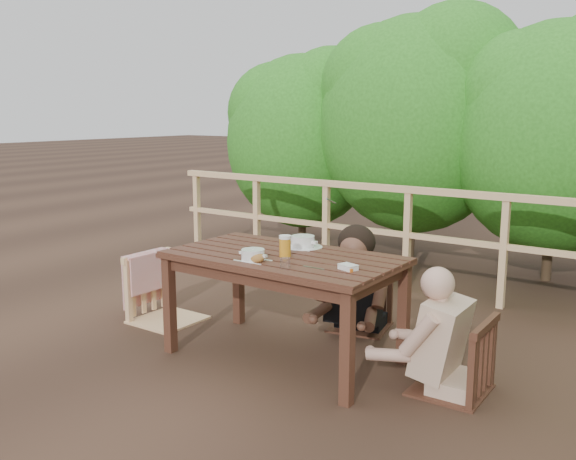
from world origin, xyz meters
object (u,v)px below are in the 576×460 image
Objects in this scene: tumbler at (285,264)px; woman at (363,248)px; soup_far at (303,242)px; chair_right at (453,320)px; soup_near at (253,256)px; butter_tub at (348,268)px; table at (284,308)px; chair_left at (166,260)px; bread_roll at (255,257)px; diner_right at (460,293)px; beer_glass at (285,247)px; chair_far at (361,274)px.

woman is at bearing 94.07° from tumbler.
chair_right is at bearing -6.39° from soup_far.
butter_tub is at bearing 11.78° from soup_near.
table is at bearing -83.76° from chair_right.
bread_roll is at bearing -105.94° from chair_left.
tumbler is at bearing -10.59° from soup_near.
table is 5.53× the size of soup_far.
butter_tub is at bearing 13.97° from bread_roll.
diner_right is 8.05× the size of beer_glass.
bread_roll is at bearing 107.42° from diner_right.
diner_right reaches higher than tumbler.
chair_left is 6.55× the size of beer_glass.
soup_far is at bearing -119.23° from chair_far.
chair_left is 1.16× the size of chair_far.
soup_near is at bearing -73.35° from chair_right.
table is at bearing -174.13° from butter_tub.
chair_right is 6.86× the size of bread_roll.
bread_roll is 0.63m from butter_tub.
bread_roll is 1.17× the size of butter_tub.
beer_glass is at bearing -95.29° from chair_left.
woman is 0.92m from beer_glass.
chair_far is 1.22m from chair_right.
diner_right is (1.04, -0.71, -0.02)m from woman.
chair_right is at bearing -45.87° from chair_far.
chair_left is 3.65× the size of soup_far.
tumbler is (1.46, -0.38, 0.25)m from chair_left.
chair_far is at bearing 80.34° from table.
woman is 4.60× the size of soup_far.
beer_glass is at bearing -45.06° from table.
soup_near is (-0.22, -1.10, 0.12)m from woman.
butter_tub is at bearing -95.98° from chair_left.
chair_far is 0.70× the size of diner_right.
table is at bearing 80.98° from bread_roll.
butter_tub is (0.42, -0.95, 0.30)m from chair_far.
chair_right is at bearing 133.36° from woman.
chair_right is at bearing 40.96° from butter_tub.
chair_far is 0.98× the size of chair_right.
chair_right is 0.18m from diner_right.
butter_tub is (0.64, 0.13, -0.02)m from soup_near.
chair_far is 0.67m from soup_far.
chair_far reaches higher than beer_glass.
tumbler is at bearing -104.53° from chair_left.
diner_right is 4.48× the size of soup_far.
diner_right reaches higher than chair_far.
tumbler is at bearing -53.11° from table.
butter_tub is (0.34, 0.19, -0.02)m from tumbler.
chair_left is at bearing -169.07° from butter_tub.
butter_tub is (-0.59, -0.26, 0.29)m from chair_right.
chair_right is 1.32m from soup_near.
table is 0.48m from soup_near.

